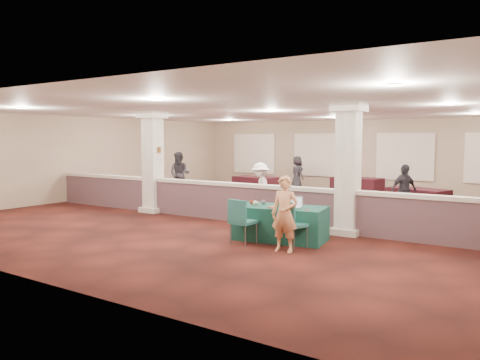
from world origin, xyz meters
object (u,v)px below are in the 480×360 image
Objects in this scene: far_table_back_left at (256,186)px; far_table_back_right at (417,200)px; attendee_a at (180,174)px; attendee_c at (404,190)px; near_table at (281,223)px; far_table_front_center at (337,206)px; woman at (285,214)px; attendee_d at (297,173)px; attendee_b at (260,188)px; far_table_back_center at (357,187)px; conf_chair_main at (290,221)px; conf_chair_side at (241,218)px; far_table_front_left at (212,198)px.

far_table_back_right is at bearing -8.49° from far_table_back_left.
attendee_a is 1.15× the size of attendee_c.
far_table_front_center reaches higher than near_table.
woman is 12.09m from attendee_d.
far_table_back_center is at bearing 124.02° from attendee_b.
attendee_a reaches higher than near_table.
attendee_a is at bearing -173.68° from far_table_back_right.
far_table_back_right is (1.09, 6.82, -0.23)m from conf_chair_main.
attendee_d is at bearing 111.24° from woman.
conf_chair_side is 0.56× the size of attendee_a.
attendee_b is (5.16, -2.18, -0.10)m from attendee_a.
conf_chair_side is 5.77m from far_table_front_left.
near_table is 1.30× the size of attendee_c.
far_table_front_left is 0.87× the size of far_table_back_left.
woman reaches higher than conf_chair_side.
far_table_front_center reaches higher than far_table_back_right.
far_table_back_center is (-1.84, 9.45, -0.21)m from conf_chair_main.
attendee_c is at bearing 75.88° from conf_chair_side.
far_table_front_center is 1.06× the size of far_table_back_right.
attendee_b is at bearing -141.37° from far_table_back_right.
woman is 0.96× the size of far_table_front_left.
conf_chair_main is 0.66× the size of attendee_d.
attendee_d is at bearing 105.67° from near_table.
conf_chair_side is 0.52× the size of far_table_back_center.
attendee_d reaches higher than far_table_back_left.
far_table_back_right is at bearing -179.23° from attendee_d.
far_table_back_center reaches higher than far_table_front_left.
near_table is 1.28× the size of attendee_b.
far_table_front_center is 1.01× the size of far_table_back_center.
attendee_a reaches higher than conf_chair_side.
attendee_b reaches higher than conf_chair_main.
attendee_c is (0.93, 5.73, 0.19)m from conf_chair_main.
far_table_back_left is (-5.03, 7.20, -0.01)m from near_table.
far_table_front_center reaches higher than far_table_back_left.
far_table_back_center is at bearing 70.65° from attendee_c.
conf_chair_side is 1.13m from woman.
attendee_c reaches higher than far_table_back_right.
conf_chair_main is 6.91m from far_table_back_right.
attendee_d reaches higher than far_table_back_center.
attendee_d is (2.98, 4.82, -0.13)m from attendee_a.
woman is (1.12, -0.04, 0.19)m from conf_chair_side.
far_table_back_center is (3.19, 5.53, 0.06)m from far_table_front_left.
far_table_back_right is at bearing 83.08° from attendee_b.
far_table_front_center is at bearing 86.90° from conf_chair_side.
attendee_b is (2.69, -4.20, 0.42)m from far_table_back_left.
far_table_back_right is 1.03× the size of attendee_a.
far_table_front_center is 2.31m from attendee_c.
near_table reaches higher than far_table_back_left.
near_table is at bearing -36.52° from far_table_front_left.
woman reaches higher than far_table_front_center.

